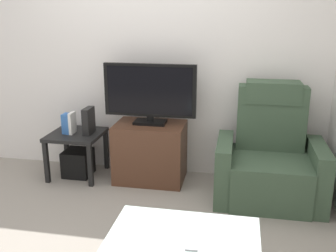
% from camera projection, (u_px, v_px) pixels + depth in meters
% --- Properties ---
extents(ground_plane, '(6.40, 6.40, 0.00)m').
position_uv_depth(ground_plane, '(121.00, 218.00, 3.33)').
color(ground_plane, gray).
extents(wall_back, '(6.40, 0.06, 2.60)m').
position_uv_depth(wall_back, '(149.00, 52.00, 4.02)').
color(wall_back, silver).
rests_on(wall_back, ground).
extents(tv_stand, '(0.71, 0.48, 0.61)m').
position_uv_depth(tv_stand, '(150.00, 152.00, 4.00)').
color(tv_stand, '#4C2D1E').
rests_on(tv_stand, ground).
extents(television, '(0.93, 0.20, 0.61)m').
position_uv_depth(television, '(150.00, 93.00, 3.84)').
color(television, black).
rests_on(television, tv_stand).
extents(recliner_armchair, '(0.98, 0.78, 1.08)m').
position_uv_depth(recliner_armchair, '(270.00, 160.00, 3.61)').
color(recliner_armchair, '#384C38').
rests_on(recliner_armchair, ground).
extents(side_table, '(0.54, 0.54, 0.48)m').
position_uv_depth(side_table, '(77.00, 140.00, 4.08)').
color(side_table, black).
rests_on(side_table, ground).
extents(subwoofer_box, '(0.28, 0.28, 0.28)m').
position_uv_depth(subwoofer_box, '(78.00, 163.00, 4.16)').
color(subwoofer_box, black).
rests_on(subwoofer_box, ground).
extents(book_leftmost, '(0.04, 0.11, 0.21)m').
position_uv_depth(book_leftmost, '(66.00, 123.00, 4.03)').
color(book_leftmost, '#3366B2').
rests_on(book_leftmost, side_table).
extents(book_middle, '(0.04, 0.13, 0.21)m').
position_uv_depth(book_middle, '(69.00, 124.00, 4.02)').
color(book_middle, '#3366B2').
rests_on(book_middle, side_table).
extents(book_rightmost, '(0.03, 0.14, 0.23)m').
position_uv_depth(book_rightmost, '(72.00, 123.00, 4.01)').
color(book_rightmost, white).
rests_on(book_rightmost, side_table).
extents(game_console, '(0.07, 0.20, 0.27)m').
position_uv_depth(game_console, '(89.00, 121.00, 4.01)').
color(game_console, black).
rests_on(game_console, side_table).
extents(coffee_table, '(0.90, 0.60, 0.43)m').
position_uv_depth(coffee_table, '(183.00, 240.00, 2.29)').
color(coffee_table, '#B2C6C1').
rests_on(coffee_table, ground).
extents(cell_phone, '(0.08, 0.15, 0.01)m').
position_uv_depth(cell_phone, '(192.00, 243.00, 2.21)').
color(cell_phone, '#B7B7BC').
rests_on(cell_phone, coffee_table).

